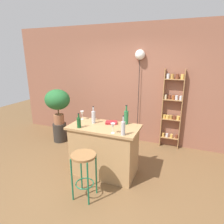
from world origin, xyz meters
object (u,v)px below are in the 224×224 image
at_px(bar_stool, 84,165).
at_px(wine_glass_right, 113,126).
at_px(potted_plant, 57,101).
at_px(wine_glass_left, 82,113).
at_px(bottle_vinegar, 79,122).
at_px(wine_glass_center, 93,114).
at_px(bottle_soda_blue, 94,117).
at_px(plant_stool, 60,132).
at_px(pendant_globe_light, 140,56).
at_px(cookbook, 111,123).
at_px(bottle_spirits_clear, 126,117).
at_px(bottle_olive_oil, 123,128).
at_px(spice_shelf, 172,108).

height_order(bar_stool, wine_glass_right, wine_glass_right).
bearing_deg(bar_stool, wine_glass_right, 59.03).
height_order(potted_plant, wine_glass_left, potted_plant).
distance_m(bottle_vinegar, wine_glass_center, 0.44).
relative_size(bottle_soda_blue, wine_glass_center, 1.91).
bearing_deg(plant_stool, bottle_soda_blue, -29.79).
xyz_separation_m(bottle_vinegar, pendant_globe_light, (0.58, 1.76, 1.07)).
distance_m(bottle_soda_blue, cookbook, 0.34).
xyz_separation_m(bar_stool, wine_glass_right, (0.28, 0.46, 0.49)).
relative_size(wine_glass_left, wine_glass_center, 1.00).
distance_m(plant_stool, pendant_globe_light, 2.68).
relative_size(plant_stool, potted_plant, 0.54).
bearing_deg(wine_glass_center, pendant_globe_light, 68.19).
xyz_separation_m(bottle_soda_blue, bottle_spirits_clear, (0.56, 0.17, 0.01)).
xyz_separation_m(plant_stool, bottle_vinegar, (1.24, -1.07, 0.77)).
height_order(plant_stool, wine_glass_right, wine_glass_right).
xyz_separation_m(plant_stool, cookbook, (1.67, -0.68, 0.70)).
bearing_deg(pendant_globe_light, bottle_spirits_clear, -85.34).
bearing_deg(wine_glass_left, wine_glass_center, 7.07).
distance_m(bar_stool, wine_glass_left, 1.14).
bearing_deg(bar_stool, bottle_vinegar, 125.74).
distance_m(bar_stool, bottle_vinegar, 0.75).
bearing_deg(wine_glass_center, cookbook, -6.83).
height_order(bottle_olive_oil, bottle_spirits_clear, bottle_spirits_clear).
bearing_deg(plant_stool, spice_shelf, 14.42).
distance_m(spice_shelf, bottle_soda_blue, 1.90).
relative_size(bar_stool, bottle_vinegar, 2.82).
relative_size(spice_shelf, bottle_soda_blue, 5.82).
bearing_deg(spice_shelf, wine_glass_center, -135.24).
relative_size(plant_stool, wine_glass_center, 2.82).
relative_size(wine_glass_right, pendant_globe_light, 0.07).
distance_m(spice_shelf, cookbook, 1.64).
height_order(wine_glass_center, cookbook, wine_glass_center).
distance_m(wine_glass_left, wine_glass_center, 0.23).
bearing_deg(bottle_soda_blue, bottle_olive_oil, -26.03).
height_order(plant_stool, wine_glass_left, wine_glass_left).
distance_m(bottle_vinegar, pendant_globe_light, 2.14).
bearing_deg(spice_shelf, wine_glass_right, -112.95).
bearing_deg(bottle_soda_blue, wine_glass_right, -32.24).
relative_size(bottle_soda_blue, bottle_spirits_clear, 0.90).
bearing_deg(plant_stool, pendant_globe_light, 20.80).
bearing_deg(spice_shelf, wine_glass_left, -139.13).
relative_size(bottle_olive_oil, cookbook, 1.49).
xyz_separation_m(spice_shelf, wine_glass_center, (-1.31, -1.30, 0.07)).
distance_m(spice_shelf, wine_glass_center, 1.85).
bearing_deg(bottle_vinegar, wine_glass_right, -1.35).
relative_size(wine_glass_left, wine_glass_right, 1.00).
bearing_deg(pendant_globe_light, potted_plant, -159.20).
xyz_separation_m(bottle_soda_blue, wine_glass_right, (0.49, -0.31, -0.00)).
relative_size(bottle_soda_blue, cookbook, 1.49).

